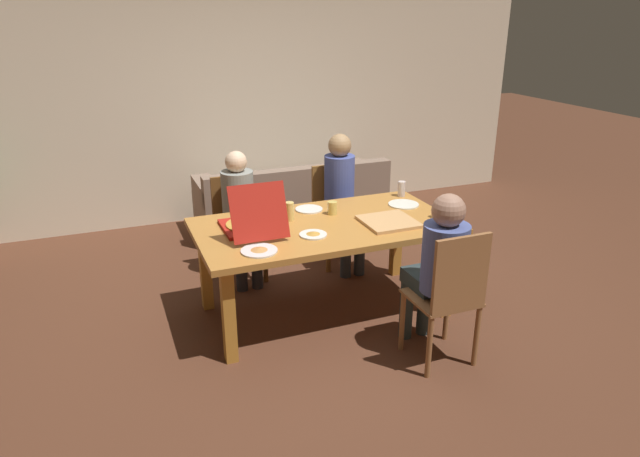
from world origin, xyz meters
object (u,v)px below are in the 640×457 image
(pizza_box_1, at_px, (251,223))
(plate_2, at_px, (313,234))
(person_1, at_px, (240,208))
(drinking_glass_0, at_px, (440,209))
(person_2, at_px, (439,261))
(plate_0, at_px, (259,250))
(couch, at_px, (292,204))
(plate_3, at_px, (404,204))
(drinking_glass_1, at_px, (332,208))
(chair_0, at_px, (336,211))
(pizza_box_0, at_px, (389,222))
(plate_1, at_px, (309,209))
(chair_1, at_px, (237,224))
(dining_table, at_px, (325,234))
(drinking_glass_2, at_px, (402,189))
(person_0, at_px, (342,192))
(chair_2, at_px, (450,293))
(drinking_glass_3, at_px, (290,211))

(pizza_box_1, relative_size, plate_2, 2.74)
(person_1, relative_size, drinking_glass_0, 8.12)
(person_2, xyz_separation_m, plate_0, (-1.12, 0.51, 0.06))
(plate_0, bearing_deg, couch, 65.92)
(plate_3, bearing_deg, drinking_glass_1, 178.96)
(chair_0, height_order, pizza_box_0, chair_0)
(person_2, height_order, plate_1, person_2)
(chair_1, distance_m, plate_0, 1.36)
(person_2, relative_size, pizza_box_0, 3.05)
(dining_table, height_order, drinking_glass_0, drinking_glass_0)
(drinking_glass_0, distance_m, drinking_glass_2, 0.61)
(drinking_glass_2, bearing_deg, dining_table, -156.30)
(chair_0, height_order, plate_3, chair_0)
(dining_table, distance_m, person_0, 0.94)
(chair_2, distance_m, drinking_glass_1, 1.27)
(person_1, height_order, pizza_box_1, person_1)
(chair_1, distance_m, drinking_glass_2, 1.53)
(chair_0, xyz_separation_m, plate_1, (-0.50, -0.59, 0.28))
(person_2, bearing_deg, drinking_glass_0, 57.08)
(person_2, bearing_deg, dining_table, 120.29)
(person_1, bearing_deg, drinking_glass_3, -70.32)
(chair_0, bearing_deg, chair_2, -90.00)
(pizza_box_0, xyz_separation_m, plate_0, (-1.09, -0.16, -0.00))
(chair_0, xyz_separation_m, person_2, (-0.00, -1.79, 0.23))
(plate_2, distance_m, drinking_glass_3, 0.38)
(drinking_glass_2, bearing_deg, person_2, -107.84)
(person_0, distance_m, chair_2, 1.81)
(drinking_glass_3, bearing_deg, chair_1, 106.32)
(dining_table, xyz_separation_m, pizza_box_0, (0.47, -0.17, 0.10))
(person_1, bearing_deg, person_2, -60.30)
(chair_0, xyz_separation_m, couch, (-0.11, 0.99, -0.22))
(person_0, xyz_separation_m, drinking_glass_1, (-0.36, -0.61, 0.08))
(chair_0, bearing_deg, pizza_box_0, -91.45)
(plate_1, bearing_deg, drinking_glass_2, 2.85)
(person_2, bearing_deg, chair_2, -90.00)
(person_2, bearing_deg, drinking_glass_2, 72.16)
(chair_1, relative_size, plate_2, 4.44)
(pizza_box_0, bearing_deg, drinking_glass_0, -6.14)
(drinking_glass_1, bearing_deg, couch, 81.93)
(plate_2, bearing_deg, dining_table, 48.71)
(person_2, xyz_separation_m, drinking_glass_1, (-0.36, 1.03, 0.10))
(drinking_glass_2, xyz_separation_m, couch, (-0.51, 1.54, -0.56))
(chair_2, relative_size, drinking_glass_2, 7.36)
(person_1, bearing_deg, plate_0, -97.73)
(chair_2, distance_m, drinking_glass_3, 1.42)
(plate_1, distance_m, drinking_glass_3, 0.30)
(person_1, bearing_deg, drinking_glass_2, -18.06)
(plate_2, bearing_deg, chair_2, -50.61)
(plate_0, relative_size, couch, 0.12)
(plate_3, xyz_separation_m, drinking_glass_3, (-1.02, 0.00, 0.07))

